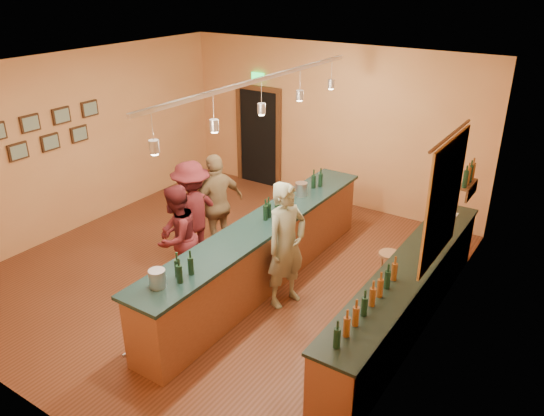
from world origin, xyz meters
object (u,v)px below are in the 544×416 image
Objects in this scene: customer_a at (177,238)px; customer_b at (217,204)px; tasting_bar at (263,249)px; bartender at (286,245)px; back_counter at (406,295)px; customer_c at (192,212)px; bar_stool at (389,262)px.

customer_b reaches higher than customer_a.
bartender is (0.55, -0.21, 0.32)m from tasting_bar.
bartender is at bearing -166.58° from back_counter.
customer_b is at bearing 175.09° from customer_c.
customer_c is (-0.17, -0.44, -0.02)m from customer_b.
customer_c reaches higher than bar_stool.
back_counter is at bearing 99.65° from customer_b.
customer_b is (-3.41, 0.27, 0.39)m from back_counter.
bartender is 1.62m from bar_stool.
back_counter is 2.21m from tasting_bar.
customer_a is 2.53× the size of bar_stool.
customer_b is at bearing 159.81° from tasting_bar.
back_counter is 3.38m from customer_a.
bartender is (-1.65, -0.39, 0.44)m from back_counter.
customer_b is at bearing 175.55° from back_counter.
tasting_bar reaches higher than back_counter.
back_counter is 0.89× the size of tasting_bar.
customer_a is at bearing 42.18° from customer_c.
bartender is at bearing -136.07° from bar_stool.
customer_a reaches higher than tasting_bar.
back_counter is at bearing -61.31° from bartender.
tasting_bar is (-2.20, -0.18, 0.12)m from back_counter.
customer_c reaches higher than back_counter.
bar_stool is at bearing 112.42° from customer_b.
customer_a is 0.95× the size of customer_c.
back_counter is 2.59× the size of customer_b.
tasting_bar is 2.91× the size of customer_b.
bartender is 1.89m from customer_b.
tasting_bar is 1.29m from customer_a.
bar_stool is at bearing 27.45° from tasting_bar.
customer_b is 2.71× the size of bar_stool.
bar_stool is (3.06, 0.86, -0.36)m from customer_c.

